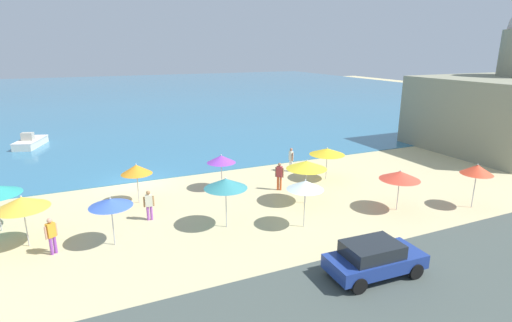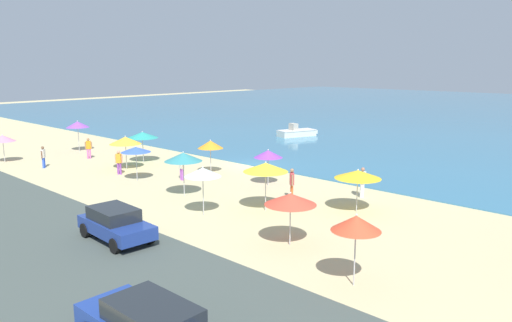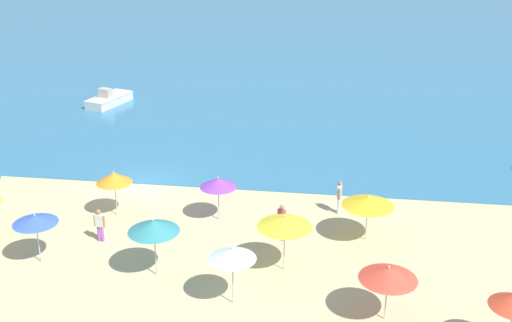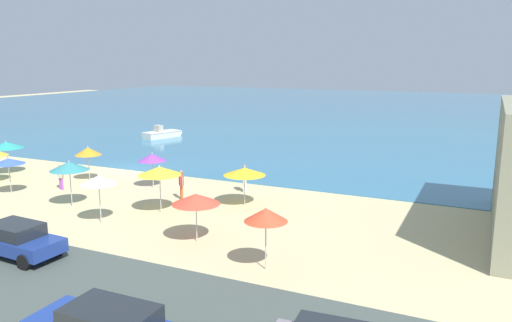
{
  "view_description": "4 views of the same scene",
  "coord_description": "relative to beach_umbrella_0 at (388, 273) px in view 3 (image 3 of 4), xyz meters",
  "views": [
    {
      "loc": [
        -3.06,
        -26.82,
        8.88
      ],
      "look_at": [
        7.18,
        -4.14,
        1.77
      ],
      "focal_mm": 28.0,
      "sensor_mm": 36.0,
      "label": 1
    },
    {
      "loc": [
        25.83,
        -26.69,
        7.67
      ],
      "look_at": [
        2.14,
        -1.79,
        0.93
      ],
      "focal_mm": 35.0,
      "sensor_mm": 36.0,
      "label": 2
    },
    {
      "loc": [
        10.77,
        -32.02,
        14.98
      ],
      "look_at": [
        6.15,
        1.48,
        1.18
      ],
      "focal_mm": 45.0,
      "sensor_mm": 36.0,
      "label": 3
    },
    {
      "loc": [
        24.69,
        -29.66,
        8.24
      ],
      "look_at": [
        10.6,
        0.33,
        1.55
      ],
      "focal_mm": 35.0,
      "sensor_mm": 36.0,
      "label": 4
    }
  ],
  "objects": [
    {
      "name": "beach_umbrella_1",
      "position": [
        -7.89,
        7.3,
        -0.01
      ],
      "size": [
        1.84,
        1.84,
        2.34
      ],
      "color": "#B2B2B7",
      "rests_on": "ground_plane"
    },
    {
      "name": "beach_umbrella_2",
      "position": [
        -0.6,
        6.2,
        -0.03
      ],
      "size": [
        2.43,
        2.43,
        2.3
      ],
      "color": "#B2B2B7",
      "rests_on": "ground_plane"
    },
    {
      "name": "beach_umbrella_6",
      "position": [
        -9.58,
        1.86,
        0.32
      ],
      "size": [
        2.19,
        2.19,
        2.68
      ],
      "color": "#B2B2B7",
      "rests_on": "ground_plane"
    },
    {
      "name": "skiff_nearshore",
      "position": [
        -20.13,
        25.34,
        -1.59
      ],
      "size": [
        2.87,
        4.6,
        1.39
      ],
      "color": "silver",
      "rests_on": "sea"
    },
    {
      "name": "beach_umbrella_0",
      "position": [
        0.0,
        0.0,
        0.0
      ],
      "size": [
        2.23,
        2.23,
        2.35
      ],
      "color": "#B2B2B7",
      "rests_on": "ground_plane"
    },
    {
      "name": "bather_2",
      "position": [
        -13.0,
        4.35,
        -1.11
      ],
      "size": [
        0.57,
        0.26,
        1.65
      ],
      "color": "#9F4FB3",
      "rests_on": "ground_plane"
    },
    {
      "name": "bather_5",
      "position": [
        -4.56,
        5.65,
        -1.01
      ],
      "size": [
        0.44,
        0.42,
        1.82
      ],
      "color": "#D85628",
      "rests_on": "ground_plane"
    },
    {
      "name": "sea",
      "position": [
        -12.86,
        65.95,
        -2.01
      ],
      "size": [
        150.0,
        110.0,
        0.05
      ],
      "primitive_type": "cube",
      "color": "teal",
      "rests_on": "ground_plane"
    },
    {
      "name": "beach_umbrella_7",
      "position": [
        -13.17,
        7.08,
        0.04
      ],
      "size": [
        1.8,
        1.8,
        2.42
      ],
      "color": "#B2B2B7",
      "rests_on": "ground_plane"
    },
    {
      "name": "ground_plane",
      "position": [
        -12.86,
        10.95,
        -2.04
      ],
      "size": [
        160.0,
        160.0,
        0.0
      ],
      "primitive_type": "plane",
      "color": "#C9BB89"
    },
    {
      "name": "bather_1",
      "position": [
        -1.92,
        8.86,
        -1.03
      ],
      "size": [
        0.23,
        0.57,
        1.78
      ],
      "color": "silver",
      "rests_on": "ground_plane"
    },
    {
      "name": "beach_umbrella_10",
      "position": [
        -5.96,
        0.24,
        0.23
      ],
      "size": [
        1.88,
        1.88,
        2.56
      ],
      "color": "#B2B2B7",
      "rests_on": "ground_plane"
    },
    {
      "name": "beach_umbrella_9",
      "position": [
        -4.19,
        3.02,
        0.31
      ],
      "size": [
        2.37,
        2.37,
        2.66
      ],
      "color": "#B2B2B7",
      "rests_on": "ground_plane"
    },
    {
      "name": "beach_umbrella_5",
      "position": [
        -15.0,
        2.19,
        0.07
      ],
      "size": [
        1.96,
        1.96,
        2.35
      ],
      "color": "#B2B2B7",
      "rests_on": "ground_plane"
    }
  ]
}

